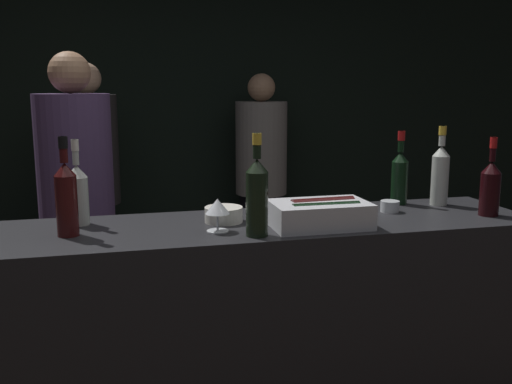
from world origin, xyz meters
name	(u,v)px	position (x,y,z in m)	size (l,w,h in m)	color
wall_back_chalkboard	(182,110)	(0.00, 2.82, 1.40)	(6.40, 0.06, 2.80)	black
bar_counter	(258,347)	(0.00, 0.28, 0.53)	(2.28, 0.56, 1.06)	black
ice_bin_with_bottles	(321,213)	(0.22, 0.16, 1.11)	(0.37, 0.23, 0.11)	silver
bowl_white	(224,214)	(-0.13, 0.33, 1.09)	(0.15, 0.15, 0.06)	silver
wine_glass	(217,208)	(-0.18, 0.18, 1.15)	(0.09, 0.09, 0.13)	silver
candle_votive	(390,206)	(0.61, 0.34, 1.08)	(0.08, 0.08, 0.05)	silver
red_wine_bottle_tall	(490,186)	(0.98, 0.18, 1.19)	(0.08, 0.08, 0.33)	black
rose_wine_bottle	(440,173)	(0.89, 0.42, 1.21)	(0.08, 0.08, 0.36)	#B2B7AD
red_wine_bottle_burgundy	(400,175)	(0.72, 0.49, 1.19)	(0.07, 0.07, 0.34)	black
red_wine_bottle_black_foil	(66,196)	(-0.72, 0.26, 1.21)	(0.08, 0.08, 0.36)	#380F0F
white_wine_bottle	(78,192)	(-0.69, 0.42, 1.19)	(0.08, 0.08, 0.34)	#B2B7AD
champagne_bottle	(257,194)	(-0.05, 0.09, 1.21)	(0.08, 0.08, 0.37)	black
person_in_hoodie	(90,179)	(-0.72, 2.12, 0.97)	(0.39, 0.39, 1.75)	black
person_blond_tee	(261,173)	(0.55, 2.38, 0.93)	(0.40, 0.40, 1.69)	black
person_grey_polo	(77,205)	(-0.75, 1.19, 0.98)	(0.38, 0.38, 1.77)	black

